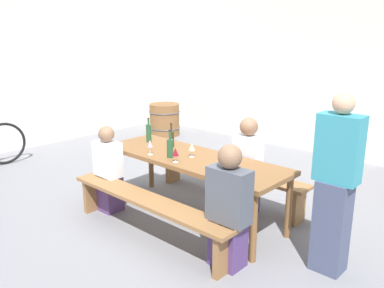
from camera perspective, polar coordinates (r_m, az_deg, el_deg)
The scene contains 17 objects.
ground_plane at distance 4.87m, azimuth 0.00°, elevation -10.26°, with size 24.00×24.00×0.00m, color slate.
back_wall at distance 7.47m, azimuth 19.33°, elevation 10.61°, with size 14.00×0.20×3.20m, color silver.
side_wall at distance 8.11m, azimuth -24.25°, elevation 10.45°, with size 0.20×7.59×3.20m, color silver.
tasting_table at distance 4.62m, azimuth 0.00°, elevation -2.68°, with size 2.33×0.78×0.75m.
bench_near at distance 4.29m, azimuth -6.30°, elevation -8.77°, with size 2.23×0.30×0.45m.
bench_far at distance 5.22m, azimuth 5.12°, elevation -4.23°, with size 2.23×0.30×0.45m.
wine_bottle_0 at distance 4.98m, azimuth -2.94°, elevation 0.83°, with size 0.07×0.07×0.30m.
wine_bottle_1 at distance 4.55m, azimuth -3.14°, elevation -0.53°, with size 0.07×0.07×0.32m.
wine_bottle_2 at distance 5.23m, azimuth -6.16°, elevation 1.60°, with size 0.07×0.07×0.32m.
wine_glass_0 at distance 4.66m, azimuth -5.97°, elevation -0.02°, with size 0.07×0.07×0.18m.
wine_glass_1 at distance 4.37m, azimuth -2.36°, elevation -1.18°, with size 0.07×0.07×0.16m.
wine_glass_2 at distance 4.55m, azimuth -0.03°, elevation -0.47°, with size 0.08×0.08×0.16m.
seated_guest_near_0 at distance 4.97m, azimuth -11.76°, elevation -3.82°, with size 0.35×0.24×1.06m.
seated_guest_near_1 at distance 3.71m, azimuth 5.21°, elevation -9.25°, with size 0.40×0.24×1.18m.
seated_guest_far_0 at distance 4.82m, azimuth 7.84°, elevation -3.30°, with size 0.32×0.24×1.18m.
standing_host at distance 3.76m, azimuth 19.63°, elevation -5.99°, with size 0.37×0.24×1.65m.
wine_barrel at distance 8.63m, azimuth -3.93°, elevation 3.49°, with size 0.67×0.67×0.68m.
Camera 1 is at (2.97, -3.24, 2.11)m, focal length 37.59 mm.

